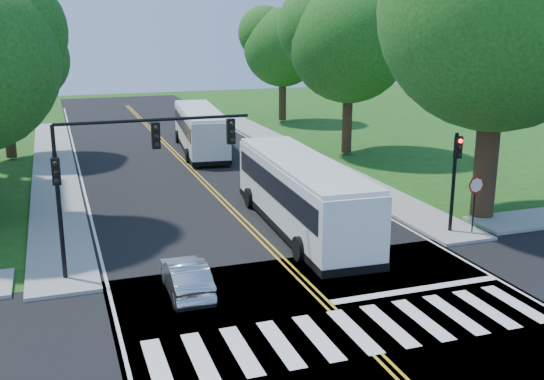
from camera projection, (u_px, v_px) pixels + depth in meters
name	position (u px, v px, depth m)	size (l,w,h in m)	color
ground	(347.00, 324.00, 19.88)	(140.00, 140.00, 0.00)	#1D4812
road	(209.00, 187.00, 36.30)	(14.00, 96.00, 0.01)	black
cross_road	(347.00, 324.00, 19.87)	(60.00, 12.00, 0.01)	black
center_line	(194.00, 172.00, 39.95)	(0.36, 70.00, 0.01)	gold
edge_line_w	(82.00, 181.00, 37.79)	(0.12, 70.00, 0.01)	silver
edge_line_e	(295.00, 164.00, 42.12)	(0.12, 70.00, 0.01)	silver
crosswalk	(354.00, 331.00, 19.41)	(12.60, 3.00, 0.01)	silver
stop_bar	(417.00, 289.00, 22.45)	(6.60, 0.40, 0.01)	silver
sidewalk_nw	(54.00, 171.00, 40.04)	(2.60, 40.00, 0.15)	gray
sidewalk_ne	(299.00, 154.00, 45.32)	(2.60, 40.00, 0.15)	gray
tree_ne_big	(499.00, 11.00, 28.22)	(10.80, 10.80, 14.91)	#382616
tree_west_far	(1.00, 56.00, 41.97)	(7.60, 7.60, 10.67)	#382616
tree_east_mid	(350.00, 42.00, 43.43)	(8.40, 8.40, 11.93)	#382616
tree_east_far	(283.00, 48.00, 58.61)	(7.20, 7.20, 10.34)	#382616
signal_nw	(124.00, 160.00, 22.76)	(7.15, 0.46, 5.66)	black
signal_ne	(455.00, 169.00, 27.60)	(0.30, 0.46, 4.40)	black
stop_sign	(476.00, 191.00, 27.68)	(0.76, 0.08, 2.53)	black
bus_lead	(301.00, 193.00, 28.60)	(3.46, 12.58, 3.22)	silver
bus_follow	(200.00, 129.00, 46.08)	(3.78, 12.13, 3.09)	silver
hatchback	(186.00, 277.00, 21.94)	(1.32, 3.79, 1.25)	#AFB2B6
suv	(325.00, 180.00, 35.06)	(2.31, 5.00, 1.39)	silver
dark_sedan	(306.00, 172.00, 36.92)	(1.95, 4.80, 1.39)	black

